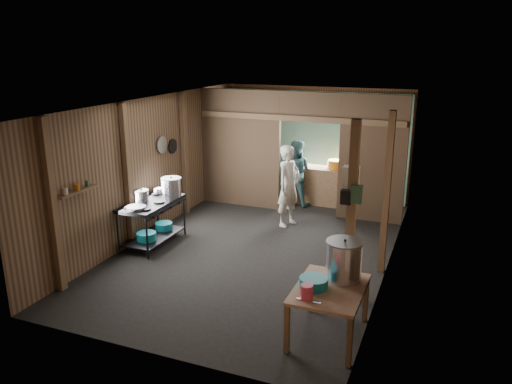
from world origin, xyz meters
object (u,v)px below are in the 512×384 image
at_px(stock_pot, 344,261).
at_px(pink_bucket, 307,292).
at_px(stove_pot_large, 171,188).
at_px(gas_range, 153,223).
at_px(cook, 289,186).
at_px(yellow_tub, 336,164).
at_px(prep_table, 329,312).

xyz_separation_m(stock_pot, pink_bucket, (-0.29, -0.66, -0.16)).
distance_m(stove_pot_large, pink_bucket, 4.25).
height_order(gas_range, pink_bucket, pink_bucket).
bearing_deg(cook, yellow_tub, 0.47).
distance_m(yellow_tub, cook, 1.74).
xyz_separation_m(gas_range, yellow_tub, (2.55, 3.52, 0.54)).
distance_m(gas_range, yellow_tub, 4.38).
xyz_separation_m(stove_pot_large, cook, (1.81, 1.45, -0.16)).
xyz_separation_m(prep_table, cook, (-1.73, 3.67, 0.48)).
xyz_separation_m(stove_pot_large, yellow_tub, (2.38, 3.09, -0.03)).
bearing_deg(yellow_tub, pink_bucket, -80.25).
bearing_deg(prep_table, cook, 115.21).
relative_size(prep_table, stove_pot_large, 3.03).
bearing_deg(cook, stove_pot_large, 148.21).
bearing_deg(stock_pot, pink_bucket, -113.65).
bearing_deg(stock_pot, prep_table, -109.97).
bearing_deg(pink_bucket, prep_table, 63.72).
distance_m(gas_range, stock_pot, 4.13).
bearing_deg(yellow_tub, prep_table, -77.64).
xyz_separation_m(stove_pot_large, pink_bucket, (3.35, -2.60, -0.22)).
distance_m(pink_bucket, yellow_tub, 5.77).
distance_m(gas_range, pink_bucket, 4.15).
xyz_separation_m(prep_table, pink_bucket, (-0.19, -0.38, 0.43)).
bearing_deg(gas_range, stock_pot, -21.58).
distance_m(stove_pot_large, stock_pot, 4.13).
height_order(yellow_tub, cook, cook).
xyz_separation_m(pink_bucket, yellow_tub, (-0.98, 5.69, 0.19)).
height_order(stock_pot, pink_bucket, stock_pot).
xyz_separation_m(gas_range, cook, (1.98, 1.88, 0.41)).
distance_m(stove_pot_large, cook, 2.33).
distance_m(prep_table, pink_bucket, 0.60).
bearing_deg(cook, prep_table, -135.30).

